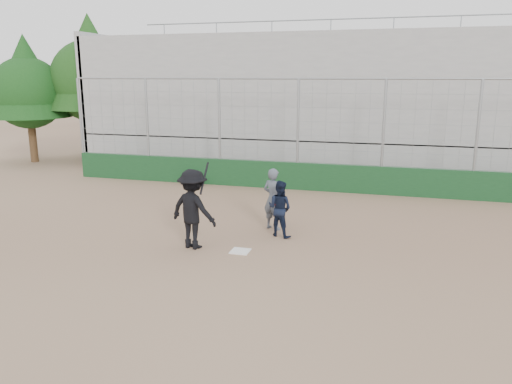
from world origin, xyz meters
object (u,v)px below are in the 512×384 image
(umpire, at_px, (273,202))
(equipment_bag, at_px, (191,180))
(batter_at_plate, at_px, (193,209))
(catcher_crouched, at_px, (280,217))

(umpire, xyz_separation_m, equipment_bag, (-4.37, 4.67, -0.59))
(batter_at_plate, height_order, equipment_bag, batter_at_plate)
(catcher_crouched, bearing_deg, batter_at_plate, -142.22)
(catcher_crouched, bearing_deg, umpire, 118.56)
(umpire, bearing_deg, catcher_crouched, 139.32)
(equipment_bag, bearing_deg, batter_at_plate, -66.68)
(batter_at_plate, relative_size, umpire, 1.36)
(catcher_crouched, distance_m, umpire, 0.70)
(umpire, relative_size, equipment_bag, 1.79)
(catcher_crouched, height_order, equipment_bag, catcher_crouched)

